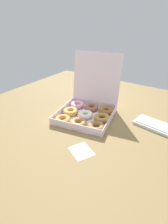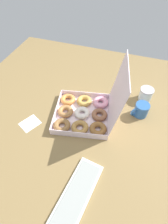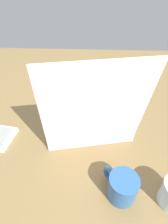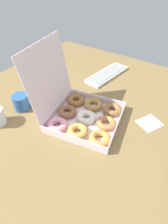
{
  "view_description": "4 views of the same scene",
  "coord_description": "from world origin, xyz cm",
  "px_view_note": "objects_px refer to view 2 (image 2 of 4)",
  "views": [
    {
      "loc": [
        57.3,
        -86.88,
        63.01
      ],
      "look_at": [
        -2.68,
        2.06,
        4.01
      ],
      "focal_mm": 28.0,
      "sensor_mm": 36.0,
      "label": 1
    },
    {
      "loc": [
        71.01,
        27.93,
        93.86
      ],
      "look_at": [
        -0.48,
        4.05,
        5.18
      ],
      "focal_mm": 28.0,
      "sensor_mm": 36.0,
      "label": 2
    },
    {
      "loc": [
        -4.24,
        67.73,
        59.13
      ],
      "look_at": [
        -0.92,
        2.97,
        4.12
      ],
      "focal_mm": 28.0,
      "sensor_mm": 36.0,
      "label": 3
    },
    {
      "loc": [
        -61.44,
        -36.94,
        69.98
      ],
      "look_at": [
        -1.88,
        3.69,
        5.49
      ],
      "focal_mm": 28.0,
      "sensor_mm": 36.0,
      "label": 4
    }
  ],
  "objects_px": {
    "glass_jar": "(146,94)",
    "keyboard": "(76,196)",
    "coffee_mug": "(141,110)",
    "donut_box": "(85,112)"
  },
  "relations": [
    {
      "from": "coffee_mug",
      "to": "glass_jar",
      "type": "relative_size",
      "value": 1.19
    },
    {
      "from": "keyboard",
      "to": "glass_jar",
      "type": "distance_m",
      "value": 0.85
    },
    {
      "from": "coffee_mug",
      "to": "glass_jar",
      "type": "bearing_deg",
      "value": 174.25
    },
    {
      "from": "glass_jar",
      "to": "keyboard",
      "type": "bearing_deg",
      "value": -17.18
    },
    {
      "from": "keyboard",
      "to": "glass_jar",
      "type": "xyz_separation_m",
      "value": [
        -0.81,
        0.25,
        0.04
      ]
    },
    {
      "from": "keyboard",
      "to": "coffee_mug",
      "type": "xyz_separation_m",
      "value": [
        -0.64,
        0.23,
        0.04
      ]
    },
    {
      "from": "donut_box",
      "to": "glass_jar",
      "type": "bearing_deg",
      "value": 128.71
    },
    {
      "from": "donut_box",
      "to": "glass_jar",
      "type": "xyz_separation_m",
      "value": [
        -0.3,
        0.37,
        0.01
      ]
    },
    {
      "from": "coffee_mug",
      "to": "glass_jar",
      "type": "xyz_separation_m",
      "value": [
        -0.17,
        0.02,
        -0.0
      ]
    },
    {
      "from": "donut_box",
      "to": "glass_jar",
      "type": "relative_size",
      "value": 4.97
    }
  ]
}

